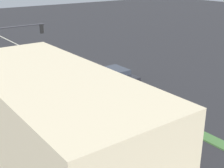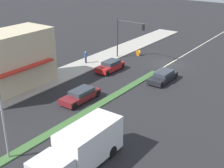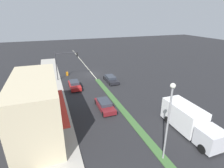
{
  "view_description": "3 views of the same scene",
  "coord_description": "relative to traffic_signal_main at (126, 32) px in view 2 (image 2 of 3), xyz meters",
  "views": [
    {
      "loc": [
        15.28,
        28.8,
        10.08
      ],
      "look_at": [
        1.61,
        10.34,
        1.68
      ],
      "focal_mm": 50.0,
      "sensor_mm": 36.0,
      "label": 1
    },
    {
      "loc": [
        -17.52,
        37.58,
        14.04
      ],
      "look_at": [
        0.07,
        13.35,
        1.5
      ],
      "focal_mm": 50.0,
      "sensor_mm": 36.0,
      "label": 2
    },
    {
      "loc": [
        8.66,
        36.54,
        12.31
      ],
      "look_at": [
        -0.58,
        11.29,
        1.67
      ],
      "focal_mm": 28.0,
      "sensor_mm": 36.0,
      "label": 3
    }
  ],
  "objects": [
    {
      "name": "ground_plane",
      "position": [
        -6.12,
        16.28,
        -3.9
      ],
      "size": [
        160.0,
        160.0,
        0.0
      ],
      "primitive_type": "plane",
      "color": "#232326"
    },
    {
      "name": "sidewalk_right",
      "position": [
        2.88,
        16.78,
        -3.84
      ],
      "size": [
        4.0,
        73.0,
        0.12
      ],
      "primitive_type": "cube",
      "color": "#A8A399",
      "rests_on": "ground"
    },
    {
      "name": "median_strip",
      "position": [
        -6.12,
        25.28,
        -3.85
      ],
      "size": [
        0.9,
        46.0,
        0.1
      ],
      "primitive_type": "cube",
      "color": "#3D6633",
      "rests_on": "ground"
    },
    {
      "name": "lane_marking_center",
      "position": [
        -6.12,
        -1.72,
        -3.9
      ],
      "size": [
        0.16,
        60.0,
        0.01
      ],
      "primitive_type": "cube",
      "color": "beige",
      "rests_on": "ground"
    },
    {
      "name": "building_corner_store",
      "position": [
        4.43,
        16.78,
        -0.64
      ],
      "size": [
        5.16,
        10.83,
        6.28
      ],
      "color": "#C6B793",
      "rests_on": "sidewalk_right"
    },
    {
      "name": "traffic_signal_main",
      "position": [
        0.0,
        0.0,
        0.0
      ],
      "size": [
        4.59,
        0.34,
        5.6
      ],
      "color": "#333338",
      "rests_on": "sidewalk_right"
    },
    {
      "name": "street_lamp",
      "position": [
        -6.12,
        24.78,
        0.88
      ],
      "size": [
        0.44,
        0.44,
        7.37
      ],
      "color": "gray",
      "rests_on": "median_strip"
    },
    {
      "name": "pedestrian",
      "position": [
        3.24,
        4.97,
        -2.91
      ],
      "size": [
        0.34,
        0.34,
        1.65
      ],
      "color": "#282D42",
      "rests_on": "sidewalk_right"
    },
    {
      "name": "warning_aframe_sign",
      "position": [
        -0.68,
        -2.38,
        -3.47
      ],
      "size": [
        0.45,
        0.53,
        0.84
      ],
      "color": "orange",
      "rests_on": "ground"
    },
    {
      "name": "delivery_truck",
      "position": [
        -11.12,
        22.27,
        -2.43
      ],
      "size": [
        2.44,
        7.5,
        2.87
      ],
      "color": "silver",
      "rests_on": "ground"
    },
    {
      "name": "hatchback_red",
      "position": [
        -1.12,
        5.22,
        -3.27
      ],
      "size": [
        1.8,
        4.23,
        1.3
      ],
      "color": "#AD1E1E",
      "rests_on": "ground"
    },
    {
      "name": "sedan_maroon",
      "position": [
        -3.92,
        14.21,
        -3.3
      ],
      "size": [
        1.82,
        4.59,
        1.21
      ],
      "color": "maroon",
      "rests_on": "ground"
    },
    {
      "name": "sedan_dark",
      "position": [
        -8.32,
        4.44,
        -3.32
      ],
      "size": [
        1.83,
        4.54,
        1.19
      ],
      "color": "black",
      "rests_on": "ground"
    }
  ]
}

